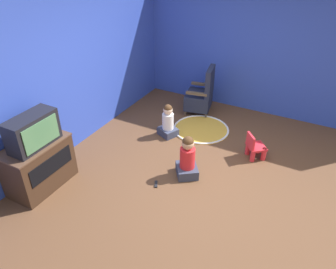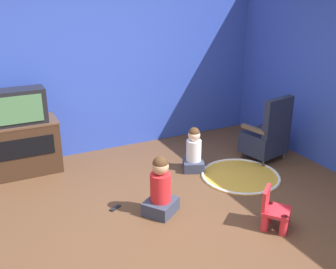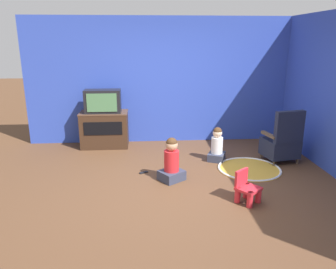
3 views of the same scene
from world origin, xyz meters
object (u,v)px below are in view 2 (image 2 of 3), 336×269
(tv_cabinet, at_px, (23,146))
(remote_control, at_px, (115,208))
(child_watching_center, at_px, (160,189))
(yellow_kid_chair, at_px, (274,212))
(television, at_px, (18,107))
(black_armchair, at_px, (267,136))
(child_watching_left, at_px, (194,152))

(tv_cabinet, distance_m, remote_control, 1.75)
(child_watching_center, bearing_deg, yellow_kid_chair, -74.72)
(remote_control, bearing_deg, yellow_kid_chair, -66.26)
(remote_control, bearing_deg, tv_cabinet, 89.60)
(television, distance_m, child_watching_center, 2.26)
(black_armchair, height_order, child_watching_left, black_armchair)
(television, distance_m, yellow_kid_chair, 3.48)
(black_armchair, height_order, child_watching_center, black_armchair)
(television, xyz_separation_m, remote_control, (0.80, -1.46, -0.96))
(tv_cabinet, bearing_deg, yellow_kid_chair, -49.78)
(tv_cabinet, xyz_separation_m, child_watching_center, (1.25, -1.82, -0.07))
(television, distance_m, black_armchair, 3.53)
(yellow_kid_chair, height_order, child_watching_center, child_watching_center)
(tv_cabinet, height_order, remote_control, tv_cabinet)
(child_watching_left, bearing_deg, tv_cabinet, 88.85)
(child_watching_center, bearing_deg, tv_cabinet, 89.22)
(remote_control, bearing_deg, black_armchair, -20.29)
(black_armchair, distance_m, child_watching_left, 1.17)
(yellow_kid_chair, xyz_separation_m, child_watching_left, (-0.07, 1.63, 0.10))
(tv_cabinet, xyz_separation_m, child_watching_left, (2.15, -1.00, -0.11))
(tv_cabinet, height_order, television, television)
(tv_cabinet, height_order, black_armchair, black_armchair)
(television, relative_size, black_armchair, 0.73)
(child_watching_center, bearing_deg, television, 90.08)
(tv_cabinet, distance_m, black_armchair, 3.50)
(yellow_kid_chair, distance_m, child_watching_left, 1.63)
(black_armchair, bearing_deg, tv_cabinet, -30.90)
(tv_cabinet, height_order, child_watching_center, tv_cabinet)
(yellow_kid_chair, bearing_deg, remote_control, 102.56)
(black_armchair, bearing_deg, child_watching_left, -19.74)
(yellow_kid_chair, bearing_deg, child_watching_left, 52.94)
(child_watching_left, bearing_deg, child_watching_center, 156.00)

